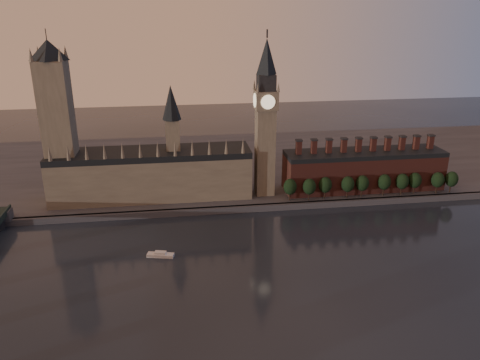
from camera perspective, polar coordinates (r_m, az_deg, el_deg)
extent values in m
plane|color=black|center=(224.97, 5.77, -13.07)|extent=(900.00, 900.00, 0.00)
cube|color=#4D4C52|center=(301.63, 1.79, -3.45)|extent=(900.00, 4.00, 4.00)
cube|color=#4D4C52|center=(384.76, -0.47, 1.89)|extent=(900.00, 180.00, 4.00)
cube|color=#7D6E59|center=(315.55, -10.67, 0.41)|extent=(130.00, 30.00, 28.00)
cube|color=black|center=(310.58, -10.86, 3.19)|extent=(130.00, 30.00, 4.00)
cube|color=#7D6E59|center=(307.39, -8.19, 5.11)|extent=(9.00, 9.00, 24.00)
cone|color=black|center=(302.28, -8.40, 9.32)|extent=(12.00, 12.00, 22.00)
cone|color=#7D6E59|center=(304.35, -22.21, 3.05)|extent=(2.60, 2.60, 10.00)
cone|color=#7D6E59|center=(301.85, -20.24, 3.17)|extent=(2.60, 2.60, 10.00)
cone|color=#7D6E59|center=(299.71, -18.24, 3.30)|extent=(2.60, 2.60, 10.00)
cone|color=#7D6E59|center=(297.95, -16.21, 3.42)|extent=(2.60, 2.60, 10.00)
cone|color=#7D6E59|center=(296.56, -14.16, 3.53)|extent=(2.60, 2.60, 10.00)
cone|color=#7D6E59|center=(295.55, -12.09, 3.65)|extent=(2.60, 2.60, 10.00)
cone|color=#7D6E59|center=(294.93, -10.01, 3.75)|extent=(2.60, 2.60, 10.00)
cone|color=#7D6E59|center=(294.70, -7.93, 3.86)|extent=(2.60, 2.60, 10.00)
cone|color=#7D6E59|center=(294.86, -5.84, 3.96)|extent=(2.60, 2.60, 10.00)
cone|color=#7D6E59|center=(295.41, -3.76, 4.05)|extent=(2.60, 2.60, 10.00)
cone|color=#7D6E59|center=(296.35, -1.68, 4.14)|extent=(2.60, 2.60, 10.00)
cone|color=#7D6E59|center=(297.68, 0.37, 4.22)|extent=(2.60, 2.60, 10.00)
cube|color=#7D6E59|center=(314.49, -21.13, 5.23)|extent=(18.00, 18.00, 90.00)
cone|color=black|center=(306.49, -22.36, 14.46)|extent=(24.00, 24.00, 12.00)
cylinder|color=#232326|center=(306.09, -22.51, 15.57)|extent=(0.50, 0.50, 12.00)
cone|color=#7D6E59|center=(300.93, -24.17, 13.75)|extent=(3.00, 3.00, 8.00)
cone|color=#7D6E59|center=(297.08, -21.13, 14.09)|extent=(3.00, 3.00, 8.00)
cone|color=#7D6E59|center=(316.33, -23.42, 14.09)|extent=(3.00, 3.00, 8.00)
cone|color=#7D6E59|center=(312.66, -20.51, 14.41)|extent=(3.00, 3.00, 8.00)
cube|color=#7D6E59|center=(311.07, 3.05, 3.37)|extent=(12.00, 12.00, 58.00)
cube|color=#7D6E59|center=(302.77, 3.17, 9.72)|extent=(14.00, 14.00, 12.00)
cube|color=#232326|center=(300.96, 3.21, 11.78)|extent=(11.00, 11.00, 10.00)
cone|color=black|center=(299.03, 3.28, 14.81)|extent=(13.00, 13.00, 22.00)
cylinder|color=#232326|center=(298.06, 3.33, 17.39)|extent=(1.00, 1.00, 5.00)
cylinder|color=beige|center=(295.84, 3.44, 9.46)|extent=(9.00, 0.50, 9.00)
cylinder|color=beige|center=(309.72, 2.91, 9.96)|extent=(9.00, 0.50, 9.00)
cylinder|color=beige|center=(301.48, 1.81, 9.69)|extent=(0.50, 9.00, 9.00)
cylinder|color=beige|center=(304.23, 4.52, 9.74)|extent=(0.50, 9.00, 9.00)
cone|color=#7D6E59|center=(293.76, 2.19, 11.19)|extent=(2.00, 2.00, 6.00)
cone|color=#7D6E59|center=(296.31, 4.71, 11.22)|extent=(2.00, 2.00, 6.00)
cone|color=#7D6E59|center=(306.41, 1.75, 11.57)|extent=(2.00, 2.00, 6.00)
cone|color=#7D6E59|center=(308.86, 4.18, 11.60)|extent=(2.00, 2.00, 6.00)
cube|color=brown|center=(336.36, 14.79, 0.97)|extent=(110.00, 25.00, 24.00)
cube|color=black|center=(332.30, 14.99, 3.17)|extent=(110.00, 25.00, 3.00)
cube|color=brown|center=(315.46, 7.17, 3.95)|extent=(3.50, 3.50, 9.00)
cube|color=#232326|center=(314.11, 7.21, 4.83)|extent=(4.20, 4.20, 1.00)
cube|color=brown|center=(318.30, 8.99, 4.01)|extent=(3.50, 3.50, 9.00)
cube|color=#232326|center=(316.96, 9.04, 4.87)|extent=(4.20, 4.20, 1.00)
cube|color=brown|center=(321.46, 10.78, 4.06)|extent=(3.50, 3.50, 9.00)
cube|color=#232326|center=(320.13, 10.84, 4.92)|extent=(4.20, 4.20, 1.00)
cube|color=brown|center=(324.92, 12.53, 4.10)|extent=(3.50, 3.50, 9.00)
cube|color=#232326|center=(323.60, 12.60, 4.95)|extent=(4.20, 4.20, 1.00)
cube|color=brown|center=(328.67, 14.24, 4.15)|extent=(3.50, 3.50, 9.00)
cube|color=#232326|center=(327.37, 14.32, 4.99)|extent=(4.20, 4.20, 1.00)
cube|color=brown|center=(332.71, 15.92, 4.18)|extent=(3.50, 3.50, 9.00)
cube|color=#232326|center=(331.43, 16.00, 5.01)|extent=(4.20, 4.20, 1.00)
cube|color=brown|center=(337.03, 17.55, 4.21)|extent=(3.50, 3.50, 9.00)
cube|color=#232326|center=(335.76, 17.64, 5.03)|extent=(4.20, 4.20, 1.00)
cube|color=brown|center=(341.61, 19.14, 4.24)|extent=(3.50, 3.50, 9.00)
cube|color=#232326|center=(340.36, 19.23, 5.05)|extent=(4.20, 4.20, 1.00)
cube|color=brown|center=(346.45, 20.68, 4.27)|extent=(3.50, 3.50, 9.00)
cube|color=#232326|center=(345.22, 20.78, 5.06)|extent=(4.20, 4.20, 1.00)
cube|color=brown|center=(351.53, 22.18, 4.29)|extent=(3.50, 3.50, 9.00)
cube|color=#232326|center=(350.31, 22.29, 5.07)|extent=(4.20, 4.20, 1.00)
cylinder|color=black|center=(309.08, 6.08, -1.95)|extent=(0.80, 0.80, 6.00)
ellipsoid|color=black|center=(306.70, 6.12, -0.83)|extent=(8.60, 8.60, 10.75)
cylinder|color=black|center=(310.98, 8.39, -1.92)|extent=(0.80, 0.80, 6.00)
ellipsoid|color=black|center=(308.61, 8.45, -0.80)|extent=(8.60, 8.60, 10.75)
cylinder|color=black|center=(315.70, 10.28, -1.69)|extent=(0.80, 0.80, 6.00)
ellipsoid|color=black|center=(313.37, 10.36, -0.58)|extent=(8.60, 8.60, 10.75)
cylinder|color=black|center=(319.98, 12.92, -1.58)|extent=(0.80, 0.80, 6.00)
ellipsoid|color=black|center=(317.68, 13.01, -0.49)|extent=(8.60, 8.60, 10.75)
cylinder|color=black|center=(324.03, 14.59, -1.45)|extent=(0.80, 0.80, 6.00)
ellipsoid|color=black|center=(321.75, 14.69, -0.37)|extent=(8.60, 8.60, 10.75)
cylinder|color=black|center=(330.13, 17.07, -1.29)|extent=(0.80, 0.80, 6.00)
ellipsoid|color=black|center=(327.90, 17.19, -0.24)|extent=(8.60, 8.60, 10.75)
cylinder|color=black|center=(335.12, 19.04, -1.20)|extent=(0.80, 0.80, 6.00)
ellipsoid|color=black|center=(332.92, 19.17, -0.16)|extent=(8.60, 8.60, 10.75)
cylinder|color=black|center=(340.06, 20.42, -1.06)|extent=(0.80, 0.80, 6.00)
ellipsoid|color=black|center=(337.89, 20.55, -0.03)|extent=(8.60, 8.60, 10.75)
cylinder|color=black|center=(346.65, 22.82, -0.99)|extent=(0.80, 0.80, 6.00)
ellipsoid|color=black|center=(344.52, 22.96, 0.02)|extent=(8.60, 8.60, 10.75)
cylinder|color=black|center=(351.87, 24.24, -0.89)|extent=(0.80, 0.80, 6.00)
ellipsoid|color=black|center=(349.77, 24.39, 0.10)|extent=(8.60, 8.60, 10.75)
cube|color=white|center=(252.91, -9.67, -9.01)|extent=(14.64, 7.22, 1.61)
cube|color=white|center=(252.23, -9.69, -8.73)|extent=(6.58, 4.35, 1.21)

